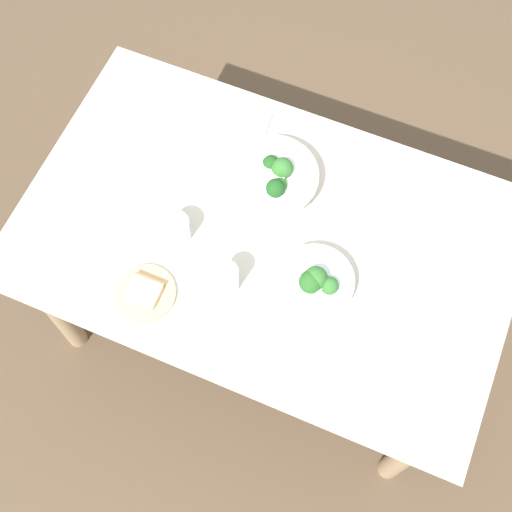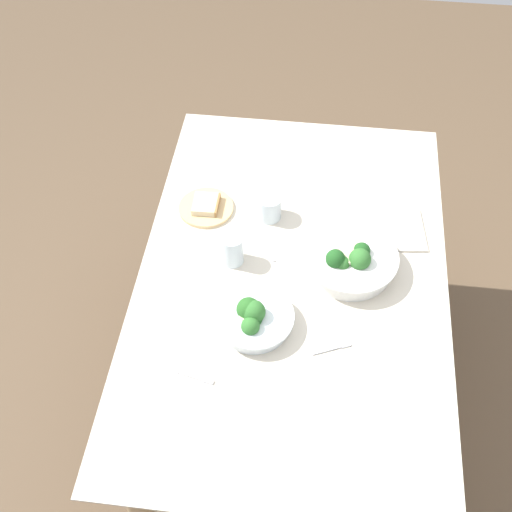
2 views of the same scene
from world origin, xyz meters
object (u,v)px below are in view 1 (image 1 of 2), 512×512
Objects in this scene: water_glass_center at (177,229)px; napkin_folded_upper at (238,129)px; broccoli_bowl_near at (272,179)px; water_glass_side at (227,278)px; table_knife_left at (206,255)px; bread_side_plate at (145,292)px; fork_by_far_bowl at (358,226)px; broccoli_bowl_far at (315,282)px; fork_by_near_bowl at (362,350)px.

napkin_folded_upper is at bearing -92.22° from water_glass_center.
broccoli_bowl_near is 0.32m from water_glass_center.
water_glass_center is 0.81× the size of water_glass_side.
water_glass_side is 0.46× the size of table_knife_left.
water_glass_center is at bearing -91.85° from bread_side_plate.
bread_side_plate is 1.66× the size of fork_by_far_bowl.
water_glass_center is 0.41m from napkin_folded_upper.
broccoli_bowl_far reaches higher than bread_side_plate.
water_glass_center reaches higher than napkin_folded_upper.
table_knife_left is (0.09, 0.29, -0.04)m from broccoli_bowl_near.
bread_side_plate is (0.43, 0.20, -0.02)m from broccoli_bowl_far.
fork_by_near_bowl is at bearing 175.32° from water_glass_side.
broccoli_bowl_far is 1.25× the size of bread_side_plate.
broccoli_bowl_near is 3.43× the size of water_glass_center.
bread_side_plate is 0.61m from napkin_folded_upper.
bread_side_plate is 0.24m from water_glass_side.
water_glass_side is 0.53m from napkin_folded_upper.
table_knife_left is (-0.11, -0.17, -0.01)m from bread_side_plate.
fork_by_far_bowl is at bearing 159.07° from napkin_folded_upper.
bread_side_plate is at bearing 67.04° from broccoli_bowl_near.
broccoli_bowl_far is at bearing -179.65° from water_glass_center.
water_glass_side reaches higher than bread_side_plate.
water_glass_side is 0.42m from fork_by_far_bowl.
bread_side_plate is at bearing 29.27° from water_glass_side.
fork_by_far_bowl is (-0.29, 0.03, -0.04)m from broccoli_bowl_near.
broccoli_bowl_far is 0.42m from water_glass_center.
table_knife_left is (0.51, -0.09, -0.00)m from fork_by_near_bowl.
broccoli_bowl_far is at bearing 132.29° from broccoli_bowl_near.
fork_by_far_bowl is (-0.28, -0.32, -0.05)m from water_glass_side.
broccoli_bowl_near reaches higher than fork_by_near_bowl.
broccoli_bowl_near is 0.23m from napkin_folded_upper.
broccoli_bowl_near is at bearing 34.71° from table_knife_left.
water_glass_center is at bearing 126.06° from table_knife_left.
napkin_folded_upper reaches higher than table_knife_left.
water_glass_side is at bearing -70.74° from table_knife_left.
water_glass_side reaches higher than broccoli_bowl_far.
broccoli_bowl_near is 2.63× the size of fork_by_far_bowl.
table_knife_left is 1.21× the size of napkin_folded_upper.
table_knife_left is (-0.10, 0.03, -0.04)m from water_glass_center.
fork_by_near_bowl is (-0.61, 0.12, -0.04)m from water_glass_center.
broccoli_bowl_near reaches higher than napkin_folded_upper.
water_glass_center reaches higher than fork_by_far_bowl.
water_glass_center is 0.53m from fork_by_far_bowl.
broccoli_bowl_near is 1.56× the size of napkin_folded_upper.
water_glass_center is (-0.01, -0.20, 0.03)m from bread_side_plate.
fork_by_near_bowl is at bearing 146.02° from broccoli_bowl_far.
table_knife_left is at bearing -32.37° from water_glass_side.
water_glass_side is at bearing 114.78° from fork_by_far_bowl.
broccoli_bowl_near is at bearing 59.88° from fork_by_near_bowl.
fork_by_far_bowl is at bearing -102.63° from broccoli_bowl_far.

